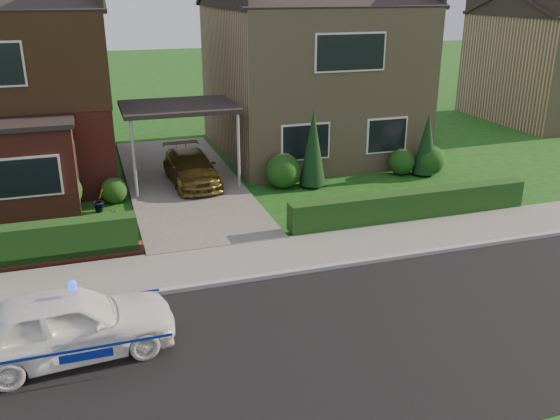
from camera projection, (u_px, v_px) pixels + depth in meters
name	position (u px, v px, depth m)	size (l,w,h in m)	color
ground	(279.00, 355.00, 11.11)	(120.00, 120.00, 0.00)	#154913
road	(279.00, 355.00, 11.11)	(60.00, 6.00, 0.02)	black
kerb	(239.00, 281.00, 13.80)	(60.00, 0.16, 0.12)	#9E9993
sidewalk	(228.00, 262.00, 14.74)	(60.00, 2.00, 0.10)	slate
driveway	(183.00, 181.00, 20.87)	(3.80, 12.00, 0.12)	#666059
house_right	(308.00, 61.00, 23.95)	(7.50, 8.06, 7.25)	#9E8261
carport_link	(179.00, 108.00, 19.92)	(3.80, 3.00, 2.77)	black
hedge_right	(409.00, 220.00, 17.55)	(7.50, 0.55, 0.80)	#133E14
shrub_left_mid	(60.00, 191.00, 17.99)	(1.32, 1.32, 1.32)	#133E14
shrub_left_near	(114.00, 190.00, 18.80)	(0.84, 0.84, 0.84)	#133E14
shrub_right_near	(283.00, 171.00, 20.19)	(1.20, 1.20, 1.20)	#133E14
shrub_right_mid	(401.00, 162.00, 21.65)	(0.96, 0.96, 0.96)	#133E14
shrub_right_far	(430.00, 160.00, 21.66)	(1.08, 1.08, 1.08)	#133E14
conifer_a	(313.00, 150.00, 20.05)	(0.90, 0.90, 2.60)	black
conifer_b	(426.00, 146.00, 21.40)	(0.90, 0.90, 2.20)	black
neighbour_right	(554.00, 68.00, 30.23)	(6.50, 7.00, 5.20)	#9E8261
police_car	(67.00, 325.00, 10.87)	(3.57, 4.00, 1.49)	white
driveway_car	(191.00, 168.00, 20.33)	(1.52, 3.73, 1.08)	brown
potted_plant_b	(99.00, 201.00, 18.09)	(0.31, 0.38, 0.70)	gray
potted_plant_c	(117.00, 224.00, 16.15)	(0.46, 0.46, 0.82)	gray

